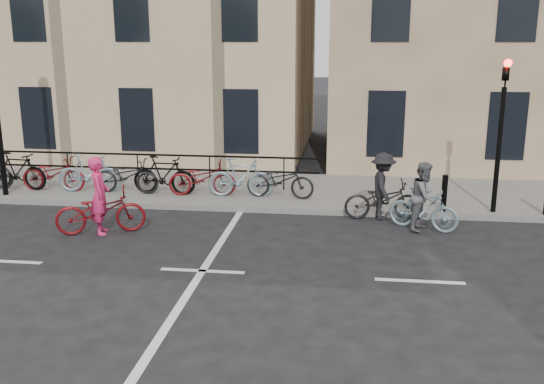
# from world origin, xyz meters

# --- Properties ---
(ground) EXTENTS (120.00, 120.00, 0.00)m
(ground) POSITION_xyz_m (0.00, 0.00, 0.00)
(ground) COLOR black
(ground) RESTS_ON ground
(sidewalk) EXTENTS (46.00, 4.00, 0.15)m
(sidewalk) POSITION_xyz_m (-4.00, 6.00, 0.07)
(sidewalk) COLOR slate
(sidewalk) RESTS_ON ground
(building_west) EXTENTS (20.00, 10.00, 10.00)m
(building_west) POSITION_xyz_m (-9.00, 13.00, 5.15)
(building_west) COLOR #D0BB8C
(building_west) RESTS_ON sidewalk
(traffic_light) EXTENTS (0.18, 0.30, 3.90)m
(traffic_light) POSITION_xyz_m (6.20, 4.34, 2.45)
(traffic_light) COLOR black
(traffic_light) RESTS_ON sidewalk
(bollard_east) EXTENTS (0.14, 0.14, 0.90)m
(bollard_east) POSITION_xyz_m (5.00, 4.25, 0.60)
(bollard_east) COLOR black
(bollard_east) RESTS_ON sidewalk
(parked_bikes) EXTENTS (10.40, 1.23, 1.05)m
(parked_bikes) POSITION_xyz_m (-3.30, 5.04, 0.64)
(parked_bikes) COLOR black
(parked_bikes) RESTS_ON sidewalk
(cyclist_pink) EXTENTS (2.08, 1.33, 1.75)m
(cyclist_pink) POSITION_xyz_m (-2.78, 1.97, 0.60)
(cyclist_pink) COLOR maroon
(cyclist_pink) RESTS_ON ground
(cyclist_grey) EXTENTS (1.67, 1.10, 1.57)m
(cyclist_grey) POSITION_xyz_m (4.38, 3.13, 0.64)
(cyclist_grey) COLOR #7B96A2
(cyclist_grey) RESTS_ON ground
(cyclist_dark) EXTENTS (1.89, 1.12, 1.62)m
(cyclist_dark) POSITION_xyz_m (3.50, 3.88, 0.64)
(cyclist_dark) COLOR black
(cyclist_dark) RESTS_ON ground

